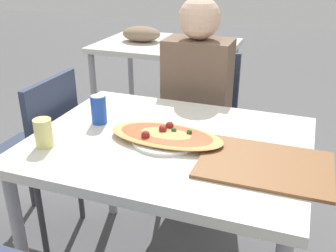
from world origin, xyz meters
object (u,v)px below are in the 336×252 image
object	(u,v)px
dining_table	(169,157)
chair_side_left	(38,149)
soda_can	(99,109)
pizza_main	(166,136)
chair_far_seated	(201,118)
drink_glass	(43,133)
person_seated	(197,91)

from	to	relation	value
dining_table	chair_side_left	distance (m)	0.76
chair_side_left	soda_can	distance (m)	0.49
pizza_main	soda_can	world-z (taller)	soda_can
chair_far_seated	pizza_main	xyz separation A→B (m)	(0.07, -0.77, 0.24)
pizza_main	soda_can	bearing A→B (deg)	168.68
pizza_main	soda_can	distance (m)	0.34
chair_side_left	drink_glass	world-z (taller)	chair_side_left
dining_table	person_seated	world-z (taller)	person_seated
dining_table	person_seated	xyz separation A→B (m)	(-0.08, 0.64, 0.06)
dining_table	soda_can	world-z (taller)	soda_can
person_seated	drink_glass	xyz separation A→B (m)	(-0.35, -0.86, 0.07)
chair_side_left	person_seated	bearing A→B (deg)	-50.41
chair_side_left	chair_far_seated	bearing A→B (deg)	-45.08
pizza_main	chair_far_seated	bearing A→B (deg)	94.92
dining_table	pizza_main	xyz separation A→B (m)	(-0.01, -0.02, 0.10)
soda_can	chair_side_left	bearing A→B (deg)	173.26
soda_can	drink_glass	world-z (taller)	soda_can
soda_can	drink_glass	distance (m)	0.28
dining_table	chair_side_left	xyz separation A→B (m)	(-0.74, 0.10, -0.15)
chair_side_left	pizza_main	distance (m)	0.77
dining_table	pizza_main	distance (m)	0.10
drink_glass	person_seated	bearing A→B (deg)	67.69
soda_can	chair_far_seated	bearing A→B (deg)	69.28
person_seated	pizza_main	distance (m)	0.66
person_seated	chair_side_left	bearing A→B (deg)	39.59
chair_far_seated	chair_side_left	bearing A→B (deg)	44.92
chair_far_seated	person_seated	size ratio (longest dim) A/B	0.73
person_seated	chair_far_seated	bearing A→B (deg)	-90.00
dining_table	soda_can	size ratio (longest dim) A/B	8.71
dining_table	chair_side_left	bearing A→B (deg)	172.49
person_seated	dining_table	bearing A→B (deg)	96.67
chair_side_left	pizza_main	world-z (taller)	chair_side_left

